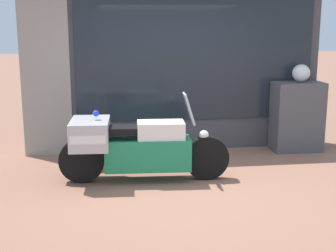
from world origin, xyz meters
The scene contains 6 objects.
ground_plane centered at (0.00, 0.00, 0.00)m, with size 60.00×60.00×0.00m, color #8E604C.
shop_building centered at (-0.36, 2.00, 1.73)m, with size 5.11×0.55×3.45m.
window_display centered at (0.32, 2.03, 0.48)m, with size 3.86×0.30×2.04m.
paramedic_motorcycle centered at (-0.86, 0.25, 0.52)m, with size 2.39×0.79×1.24m.
utility_cabinet centered at (2.09, 1.50, 0.60)m, with size 0.84×0.49×1.20m, color #4C4C51.
white_helmet centered at (2.15, 1.55, 1.35)m, with size 0.30×0.30×0.30m, color white.
Camera 1 is at (-1.23, -6.07, 2.18)m, focal length 50.00 mm.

